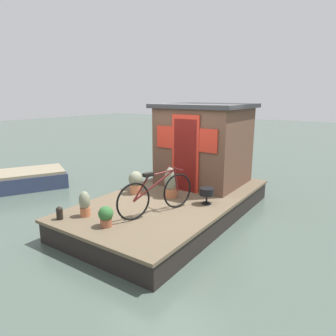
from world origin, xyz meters
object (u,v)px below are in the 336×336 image
potted_plant_geranium (136,182)px  potted_plant_fern (85,204)px  mooring_bollard (59,212)px  bicycle (157,194)px  potted_plant_mint (106,216)px  houseboat_cabin (204,144)px  dinghy_boat (20,180)px  charcoal_grill (207,192)px  potted_plant_lavender (171,184)px

potted_plant_geranium → potted_plant_fern: 1.60m
potted_plant_geranium → mooring_bollard: (-1.97, 0.16, -0.14)m
bicycle → potted_plant_mint: (-0.98, 0.37, -0.20)m
potted_plant_geranium → houseboat_cabin: bearing=-26.1°
houseboat_cabin → potted_plant_mint: bearing=178.8°
bicycle → dinghy_boat: size_ratio=0.59×
bicycle → dinghy_boat: bicycle is taller
potted_plant_geranium → charcoal_grill: size_ratio=1.53×
charcoal_grill → dinghy_boat: 5.83m
houseboat_cabin → charcoal_grill: (-1.43, -0.84, -0.77)m
bicycle → potted_plant_geranium: (0.73, 1.14, -0.12)m
potted_plant_geranium → potted_plant_mint: (-1.71, -0.77, -0.08)m
bicycle → potted_plant_fern: bearing=130.1°
bicycle → mooring_bollard: bicycle is taller
potted_plant_fern → mooring_bollard: size_ratio=1.99×
mooring_bollard → dinghy_boat: 4.20m
bicycle → charcoal_grill: 1.17m
bicycle → houseboat_cabin: bearing=6.9°
potted_plant_geranium → dinghy_boat: potted_plant_geranium is taller
potted_plant_lavender → dinghy_boat: 4.97m
bicycle → potted_plant_fern: (-0.87, 1.03, -0.15)m
potted_plant_lavender → potted_plant_mint: 1.94m
potted_plant_mint → potted_plant_fern: size_ratio=0.75×
potted_plant_geranium → potted_plant_fern: bearing=-176.2°
potted_plant_geranium → dinghy_boat: bearing=96.5°
houseboat_cabin → dinghy_boat: (-2.19, 4.92, -1.23)m
houseboat_cabin → potted_plant_lavender: 1.65m
bicycle → potted_plant_geranium: bearing=57.5°
potted_plant_fern → mooring_bollard: potted_plant_fern is taller
bicycle → potted_plant_lavender: size_ratio=2.41×
potted_plant_geranium → charcoal_grill: 1.71m
potted_plant_lavender → mooring_bollard: potted_plant_lavender is taller
charcoal_grill → dinghy_boat: charcoal_grill is taller
houseboat_cabin → mooring_bollard: houseboat_cabin is taller
bicycle → potted_plant_geranium: bicycle is taller
mooring_bollard → potted_plant_lavender: bearing=-24.1°
bicycle → dinghy_boat: bearing=87.1°
dinghy_boat → houseboat_cabin: bearing=-66.0°
houseboat_cabin → potted_plant_lavender: (-1.49, 0.02, -0.71)m
bicycle → potted_plant_fern: bicycle is taller
potted_plant_mint → charcoal_grill: size_ratio=1.06×
houseboat_cabin → mooring_bollard: 3.92m
houseboat_cabin → dinghy_boat: bearing=114.0°
potted_plant_geranium → dinghy_boat: size_ratio=0.19×
bicycle → charcoal_grill: bearing=-28.0°
potted_plant_lavender → potted_plant_mint: bearing=178.6°
potted_plant_mint → mooring_bollard: bearing=105.5°
mooring_bollard → charcoal_grill: bearing=-39.2°
potted_plant_geranium → potted_plant_fern: (-1.60, -0.11, -0.03)m
potted_plant_geranium → potted_plant_mint: 1.88m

